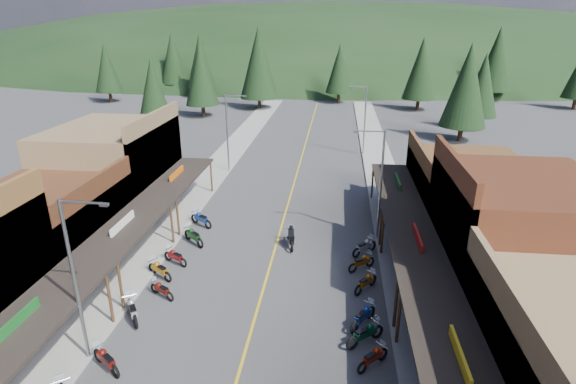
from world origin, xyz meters
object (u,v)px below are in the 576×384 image
(pine_2, at_px, (259,63))
(pedestrian_east_a, at_px, (417,308))
(pine_8, at_px, (153,88))
(bike_east_9, at_px, (362,262))
(shop_east_3, at_px, (465,193))
(shop_west_3, at_px, (116,169))
(bike_east_6, at_px, (365,333))
(bike_west_5, at_px, (106,359))
(bike_west_8, at_px, (160,269))
(bike_east_8, at_px, (366,282))
(pine_0, at_px, (107,68))
(bike_west_10, at_px, (194,235))
(rider_on_bike, at_px, (291,237))
(pine_9, at_px, (482,85))
(pine_5, at_px, (497,59))
(bike_west_11, at_px, (201,218))
(streetlight_2, at_px, (379,180))
(bike_west_6, at_px, (132,309))
(streetlight_1, at_px, (228,130))
(pine_11, at_px, (467,85))
(pine_7, at_px, (173,59))
(bike_east_7, at_px, (363,316))
(bike_east_10, at_px, (364,246))
(shop_west_2, at_px, (46,231))
(pine_3, at_px, (339,68))
(pine_1, at_px, (201,61))
(streetlight_3, at_px, (364,117))
(pedestrian_east_b, at_px, (382,213))
(bike_west_7, at_px, (162,289))
(bike_west_9, at_px, (175,256))
(bike_east_5, at_px, (373,357))
(pine_4, at_px, (421,68))

(pine_2, bearing_deg, pedestrian_east_a, -72.95)
(pine_8, distance_m, bike_east_9, 46.20)
(shop_east_3, bearing_deg, shop_west_3, -180.00)
(bike_east_6, bearing_deg, bike_west_5, -113.29)
(bike_west_8, relative_size, bike_east_8, 1.06)
(pine_0, height_order, bike_west_10, pine_0)
(rider_on_bike, bearing_deg, pine_9, 50.42)
(pine_0, bearing_deg, pine_5, 7.70)
(pine_8, height_order, bike_west_11, pine_8)
(streetlight_2, height_order, bike_west_6, streetlight_2)
(pine_0, relative_size, bike_west_6, 4.83)
(shop_east_3, bearing_deg, bike_west_5, -137.77)
(streetlight_1, height_order, bike_west_6, streetlight_1)
(pine_11, height_order, bike_west_11, pine_11)
(pine_7, relative_size, bike_east_7, 5.68)
(bike_east_10, bearing_deg, shop_west_2, -123.98)
(streetlight_2, relative_size, pine_3, 0.73)
(bike_west_6, relative_size, bike_east_9, 1.12)
(pine_1, distance_m, bike_east_6, 79.56)
(streetlight_3, distance_m, bike_east_8, 29.11)
(pine_1, bearing_deg, streetlight_2, -63.47)
(pedestrian_east_b, bearing_deg, streetlight_1, -42.10)
(bike_west_8, bearing_deg, pine_11, -2.31)
(streetlight_1, bearing_deg, pine_0, 129.56)
(pine_2, bearing_deg, bike_west_11, -85.49)
(pine_5, height_order, bike_east_7, pine_5)
(pedestrian_east_a, height_order, pedestrian_east_b, pedestrian_east_a)
(bike_west_7, bearing_deg, bike_east_10, -31.09)
(pine_3, height_order, bike_east_10, pine_3)
(streetlight_1, relative_size, bike_west_8, 3.70)
(shop_east_3, bearing_deg, pedestrian_east_a, -112.36)
(bike_east_8, bearing_deg, bike_east_9, 130.94)
(pine_3, bearing_deg, bike_west_9, -99.09)
(bike_west_9, xyz_separation_m, rider_on_bike, (7.19, 3.22, 0.12))
(bike_west_8, bearing_deg, pine_8, 55.20)
(bike_west_7, bearing_deg, pine_0, 58.92)
(streetlight_2, bearing_deg, bike_east_5, -94.40)
(pine_4, bearing_deg, bike_west_5, -109.78)
(pine_5, relative_size, bike_west_5, 6.70)
(pine_11, xyz_separation_m, pedestrian_east_a, (-11.65, -39.84, -6.13))
(bike_east_9, bearing_deg, pedestrian_east_b, 127.14)
(bike_west_7, bearing_deg, streetlight_1, 33.66)
(rider_on_bike, relative_size, pedestrian_east_b, 1.41)
(pine_3, height_order, bike_east_6, pine_3)
(streetlight_1, relative_size, streetlight_3, 1.00)
(pine_2, distance_m, rider_on_bike, 53.54)
(bike_west_10, bearing_deg, bike_west_7, -136.22)
(bike_west_10, bearing_deg, pedestrian_east_b, -28.45)
(shop_west_3, bearing_deg, bike_west_7, -55.85)
(pine_1, height_order, bike_east_5, pine_1)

